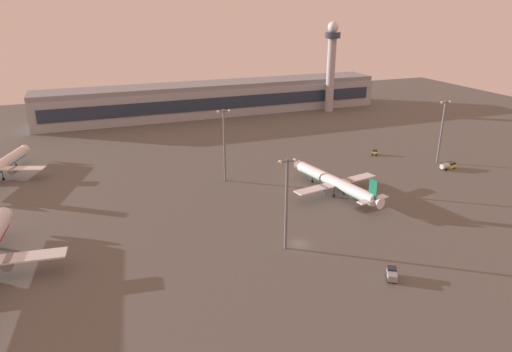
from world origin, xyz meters
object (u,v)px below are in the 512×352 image
at_px(apron_light_west, 224,141).
at_px(control_tower, 331,61).
at_px(airplane_taxiway_distant, 335,183).
at_px(maintenance_van, 392,274).
at_px(fuel_truck, 448,165).
at_px(apron_light_east, 442,128).
at_px(pushback_tug, 375,152).
at_px(apron_light_central, 287,198).

bearing_deg(apron_light_west, control_tower, 43.79).
relative_size(airplane_taxiway_distant, maintenance_van, 8.43).
xyz_separation_m(fuel_truck, apron_light_east, (1.39, 7.08, 12.03)).
distance_m(fuel_truck, apron_light_east, 14.03).
distance_m(airplane_taxiway_distant, maintenance_van, 47.28).
bearing_deg(control_tower, pushback_tug, -105.91).
distance_m(maintenance_van, apron_light_central, 28.44).
xyz_separation_m(pushback_tug, fuel_truck, (14.82, -23.16, 0.30)).
relative_size(control_tower, airplane_taxiway_distant, 1.21).
height_order(pushback_tug, maintenance_van, maintenance_van).
height_order(apron_light_east, apron_light_central, apron_light_east).
distance_m(pushback_tug, fuel_truck, 27.50).
bearing_deg(fuel_truck, airplane_taxiway_distant, -91.61).
height_order(apron_light_east, apron_light_west, apron_light_west).
xyz_separation_m(maintenance_van, fuel_truck, (61.49, 51.22, 0.19)).
relative_size(apron_light_east, apron_light_central, 1.01).
relative_size(airplane_taxiway_distant, apron_light_west, 1.59).
bearing_deg(maintenance_van, apron_light_east, 74.54).
bearing_deg(control_tower, maintenance_van, -114.50).
distance_m(maintenance_van, apron_light_east, 86.62).
distance_m(pushback_tug, apron_light_central, 83.75).
relative_size(maintenance_van, apron_light_west, 0.19).
bearing_deg(control_tower, apron_light_west, -136.21).
relative_size(apron_light_east, apron_light_west, 0.96).
bearing_deg(airplane_taxiway_distant, control_tower, 50.80).
height_order(maintenance_van, apron_light_central, apron_light_central).
bearing_deg(apron_light_east, control_tower, 86.79).
bearing_deg(maintenance_van, control_tower, 97.20).
bearing_deg(airplane_taxiway_distant, fuel_truck, -4.39).
relative_size(maintenance_van, apron_light_central, 0.20).
bearing_deg(fuel_truck, control_tower, 168.07).
height_order(control_tower, pushback_tug, control_tower).
distance_m(control_tower, pushback_tug, 81.85).
bearing_deg(apron_light_east, maintenance_van, -137.16).
relative_size(airplane_taxiway_distant, apron_light_central, 1.67).
relative_size(control_tower, apron_light_east, 2.01).
bearing_deg(control_tower, apron_light_east, -93.21).
bearing_deg(pushback_tug, control_tower, 116.81).
height_order(maintenance_van, fuel_truck, fuel_truck).
relative_size(pushback_tug, apron_light_central, 0.15).
bearing_deg(airplane_taxiway_distant, apron_light_west, 130.24).
xyz_separation_m(control_tower, apron_light_central, (-83.98, -129.00, -13.37)).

